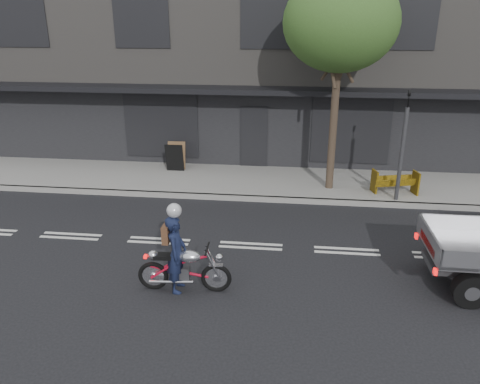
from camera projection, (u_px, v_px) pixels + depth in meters
name	position (u px, v px, depth m)	size (l,w,h in m)	color
ground	(251.00, 246.00, 11.88)	(80.00, 80.00, 0.00)	black
sidewalk	(264.00, 182.00, 16.22)	(32.00, 3.20, 0.15)	gray
kerb	(260.00, 199.00, 14.74)	(32.00, 0.20, 0.15)	gray
building_main	(276.00, 51.00, 20.96)	(26.00, 10.00, 8.00)	slate
street_tree	(341.00, 23.00, 13.67)	(3.40, 3.40, 6.74)	#382B21
traffic_light_pole	(402.00, 153.00, 13.95)	(0.12, 0.12, 3.50)	#2D2D30
motorcycle	(184.00, 268.00, 9.81)	(2.00, 0.58, 1.03)	black
rider	(176.00, 254.00, 9.71)	(0.62, 0.41, 1.69)	#141B37
construction_barrier	(396.00, 184.00, 14.70)	(1.37, 0.55, 0.77)	#D59B0B
sandwich_board	(174.00, 158.00, 16.91)	(0.65, 0.43, 1.02)	black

